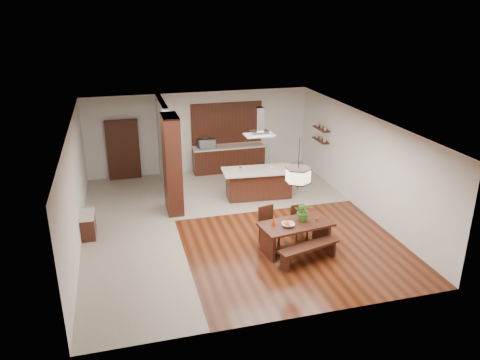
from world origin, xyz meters
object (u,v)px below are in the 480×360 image
object	(u,v)px
dining_chair_right	(300,222)
dining_chair_left	(270,226)
microwave	(207,144)
dining_table	(296,230)
fruit_bowl	(288,225)
pendant_lantern	(299,165)
range_hood	(259,122)
island_cup	(272,168)
dining_bench	(308,254)
foliage_plant	(304,211)
hallway_console	(88,225)
kitchen_island	(259,183)

from	to	relation	value
dining_chair_right	dining_chair_left	bearing A→B (deg)	-175.85
dining_chair_left	microwave	world-z (taller)	microwave
dining_table	fruit_bowl	world-z (taller)	fruit_bowl
dining_chair_right	pendant_lantern	world-z (taller)	pendant_lantern
dining_table	range_hood	size ratio (longest dim) A/B	2.10
dining_table	island_cup	bearing A→B (deg)	81.40
dining_chair_right	island_cup	world-z (taller)	island_cup
dining_bench	pendant_lantern	bearing A→B (deg)	98.53
microwave	fruit_bowl	bearing A→B (deg)	-91.89
dining_chair_left	fruit_bowl	bearing A→B (deg)	-77.86
dining_bench	range_hood	size ratio (longest dim) A/B	1.76
pendant_lantern	microwave	size ratio (longest dim) A/B	2.32
pendant_lantern	microwave	world-z (taller)	pendant_lantern
dining_bench	foliage_plant	xyz separation A→B (m)	(0.14, 0.73, 0.77)
pendant_lantern	dining_table	bearing A→B (deg)	0.00
pendant_lantern	island_cup	distance (m)	3.64
fruit_bowl	range_hood	size ratio (longest dim) A/B	0.35
dining_bench	foliage_plant	world-z (taller)	foliage_plant
microwave	hallway_console	bearing A→B (deg)	-144.08
dining_table	island_cup	world-z (taller)	island_cup
foliage_plant	island_cup	distance (m)	3.29
hallway_console	kitchen_island	distance (m)	5.31
dining_chair_right	foliage_plant	bearing A→B (deg)	-108.08
dining_table	pendant_lantern	bearing A→B (deg)	0.00
island_cup	microwave	size ratio (longest dim) A/B	0.23
foliage_plant	fruit_bowl	distance (m)	0.56
hallway_console	dining_bench	world-z (taller)	hallway_console
dining_table	foliage_plant	world-z (taller)	foliage_plant
dining_chair_right	fruit_bowl	world-z (taller)	dining_chair_right
dining_bench	dining_chair_left	world-z (taller)	dining_chair_left
fruit_bowl	kitchen_island	distance (m)	3.61
pendant_lantern	foliage_plant	distance (m)	1.28
dining_bench	kitchen_island	distance (m)	4.12
hallway_console	dining_chair_left	world-z (taller)	dining_chair_left
fruit_bowl	island_cup	xyz separation A→B (m)	(0.75, 3.48, 0.21)
dining_table	microwave	world-z (taller)	microwave
island_cup	pendant_lantern	bearing A→B (deg)	-98.60
dining_chair_right	pendant_lantern	xyz separation A→B (m)	(-0.36, -0.60, 1.81)
kitchen_island	range_hood	bearing A→B (deg)	94.42
dining_chair_right	dining_table	bearing A→B (deg)	-125.14
hallway_console	fruit_bowl	distance (m)	5.29
pendant_lantern	fruit_bowl	bearing A→B (deg)	-156.91
dining_bench	dining_chair_left	xyz separation A→B (m)	(-0.61, 1.11, 0.27)
foliage_plant	island_cup	world-z (taller)	foliage_plant
fruit_bowl	range_hood	world-z (taller)	range_hood
dining_chair_left	kitchen_island	world-z (taller)	dining_chair_left
foliage_plant	hallway_console	bearing A→B (deg)	158.68
hallway_console	dining_chair_right	bearing A→B (deg)	-16.04
microwave	range_hood	bearing A→B (deg)	-75.72
dining_chair_right	island_cup	distance (m)	2.84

